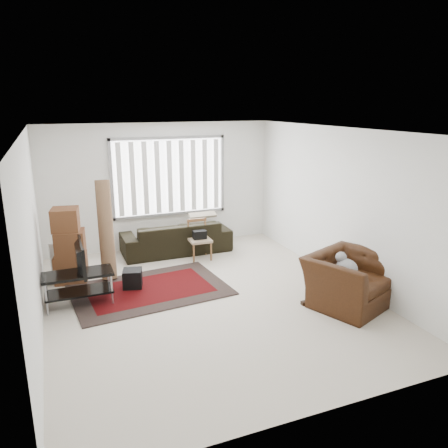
% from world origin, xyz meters
% --- Properties ---
extents(room, '(6.00, 6.02, 2.71)m').
position_xyz_m(room, '(0.03, 0.51, 1.76)').
color(room, beige).
rests_on(room, ground).
extents(persian_rug, '(2.70, 1.93, 0.02)m').
position_xyz_m(persian_rug, '(-0.80, 0.68, 0.01)').
color(persian_rug, black).
rests_on(persian_rug, ground).
extents(tv_stand, '(1.07, 0.48, 0.53)m').
position_xyz_m(tv_stand, '(-1.95, 0.57, 0.39)').
color(tv_stand, black).
rests_on(tv_stand, ground).
extents(tv, '(0.11, 0.87, 0.50)m').
position_xyz_m(tv, '(-1.95, 0.57, 0.78)').
color(tv, black).
rests_on(tv, tv_stand).
extents(subwoofer, '(0.38, 0.38, 0.31)m').
position_xyz_m(subwoofer, '(-1.05, 0.89, 0.18)').
color(subwoofer, black).
rests_on(subwoofer, persian_rug).
extents(moving_boxes, '(0.62, 0.58, 1.34)m').
position_xyz_m(moving_boxes, '(-2.01, 1.62, 0.62)').
color(moving_boxes, brown).
rests_on(moving_boxes, ground).
extents(white_flatpack, '(0.51, 0.25, 0.63)m').
position_xyz_m(white_flatpack, '(-2.10, 1.99, 0.32)').
color(white_flatpack, silver).
rests_on(white_flatpack, ground).
extents(rolled_rug, '(0.32, 0.64, 1.79)m').
position_xyz_m(rolled_rug, '(-1.36, 1.59, 0.90)').
color(rolled_rug, brown).
rests_on(rolled_rug, ground).
extents(sofa, '(2.28, 0.99, 0.87)m').
position_xyz_m(sofa, '(0.17, 2.45, 0.44)').
color(sofa, black).
rests_on(sofa, ground).
extents(side_chair, '(0.44, 0.44, 0.81)m').
position_xyz_m(side_chair, '(0.50, 1.88, 0.45)').
color(side_chair, '#907A5E').
rests_on(side_chair, ground).
extents(armchair, '(1.58, 1.49, 0.93)m').
position_xyz_m(armchair, '(2.00, -1.01, 0.47)').
color(armchair, '#341A0A').
rests_on(armchair, ground).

